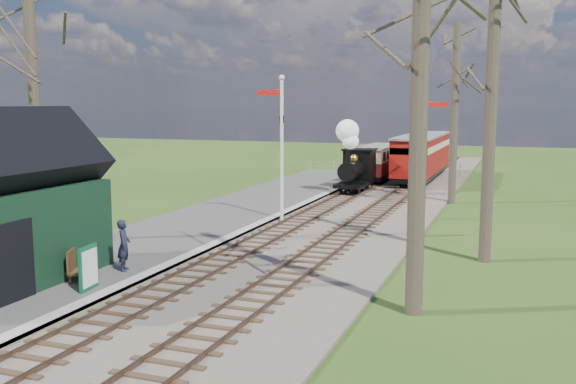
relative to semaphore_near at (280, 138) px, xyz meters
name	(u,v)px	position (x,y,z in m)	size (l,w,h in m)	color
ground	(18,372)	(0.77, -16.00, -3.62)	(140.00, 140.00, 0.00)	#294A17
distant_hills	(448,289)	(2.17, 48.38, -19.83)	(114.40, 48.00, 22.02)	#385B23
ballast_bed	(361,204)	(2.07, 6.00, -3.57)	(8.00, 60.00, 0.10)	brown
track_near	(336,201)	(0.77, 6.00, -3.52)	(1.60, 60.00, 0.15)	brown
track_far	(387,204)	(3.37, 6.00, -3.52)	(1.60, 60.00, 0.15)	brown
platform	(201,225)	(-2.73, -2.00, -3.52)	(5.00, 44.00, 0.20)	#474442
coping_strip	(252,228)	(-0.43, -2.00, -3.52)	(0.40, 44.00, 0.21)	#B2AD9E
semaphore_near	(280,138)	(0.00, 0.00, 0.00)	(1.22, 0.24, 6.22)	silver
semaphore_far	(425,139)	(5.14, 6.00, -0.27)	(1.22, 0.24, 5.72)	silver
bare_trees	(276,98)	(2.10, -5.90, 1.59)	(15.51, 22.39, 12.00)	#382D23
fence_line	(395,167)	(1.07, 20.00, -3.07)	(12.60, 0.08, 1.00)	slate
locomotive	(354,161)	(0.76, 9.63, -1.75)	(1.60, 3.74, 4.01)	black
coach	(378,161)	(0.77, 15.69, -2.25)	(1.87, 6.41, 1.97)	black
red_carriage_a	(416,159)	(3.37, 14.55, -1.96)	(2.32, 5.74, 2.44)	black
red_carriage_b	(428,152)	(3.37, 20.05, -1.96)	(2.32, 5.74, 2.44)	black
sign_board	(89,268)	(-0.95, -11.58, -2.83)	(0.18, 0.81, 1.18)	#104D2E
bench	(79,262)	(-2.00, -10.64, -3.00)	(1.02, 1.61, 0.89)	#442E18
person	(124,245)	(-1.22, -9.59, -2.67)	(0.55, 0.36, 1.51)	#1A1C2F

